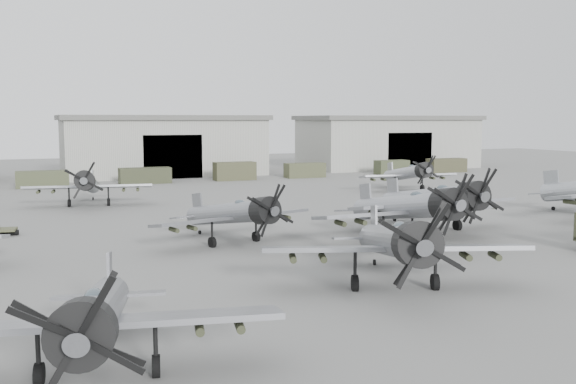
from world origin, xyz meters
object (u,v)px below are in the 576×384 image
aircraft_mid_1 (235,214)px  aircraft_mid_2 (437,200)px  aircraft_near_0 (96,316)px  aircraft_far_1 (409,173)px  aircraft_far_0 (88,184)px  aircraft_extra_100 (411,208)px  aircraft_near_1 (397,243)px

aircraft_mid_1 → aircraft_mid_2: (14.83, -1.15, 0.34)m
aircraft_near_0 → aircraft_mid_1: size_ratio=1.05×
aircraft_near_0 → aircraft_mid_2: size_ratio=0.90×
aircraft_mid_1 → aircraft_near_0: bearing=-133.5°
aircraft_far_1 → aircraft_far_0: bearing=-174.7°
aircraft_mid_2 → aircraft_far_1: 26.69m
aircraft_far_1 → aircraft_extra_100: aircraft_extra_100 is taller
aircraft_near_1 → aircraft_extra_100: bearing=73.1°
aircraft_near_0 → aircraft_far_0: size_ratio=0.99×
aircraft_mid_2 → aircraft_far_0: (-21.92, 23.98, -0.24)m
aircraft_near_1 → aircraft_mid_1: aircraft_near_1 is taller
aircraft_mid_1 → aircraft_far_0: size_ratio=0.95×
aircraft_mid_2 → aircraft_far_1: aircraft_mid_2 is taller
aircraft_far_0 → aircraft_extra_100: (17.84, -26.82, 0.24)m
aircraft_near_0 → aircraft_near_1: size_ratio=0.92×
aircraft_mid_2 → aircraft_extra_100: bearing=-145.9°
aircraft_near_0 → aircraft_far_1: 56.63m
aircraft_mid_1 → aircraft_far_0: aircraft_far_0 is taller
aircraft_near_0 → aircraft_far_0: (3.59, 42.22, 0.01)m
aircraft_near_0 → aircraft_far_1: (38.41, 41.61, -0.06)m
aircraft_far_0 → aircraft_extra_100: bearing=-46.7°
aircraft_mid_2 → aircraft_far_0: bearing=131.7°
aircraft_near_1 → aircraft_mid_1: bearing=124.0°
aircraft_near_0 → aircraft_near_1: (14.27, 5.65, 0.21)m
aircraft_near_1 → aircraft_far_0: size_ratio=1.08×
aircraft_near_0 → aircraft_mid_1: (10.68, 19.40, -0.09)m
aircraft_mid_2 → aircraft_extra_100: size_ratio=1.00×
aircraft_far_1 → aircraft_extra_100: (-16.98, -26.20, 0.32)m
aircraft_near_1 → aircraft_mid_2: 16.88m
aircraft_near_0 → aircraft_extra_100: size_ratio=0.90×
aircraft_extra_100 → aircraft_far_1: bearing=56.3°
aircraft_near_0 → aircraft_far_0: 42.38m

